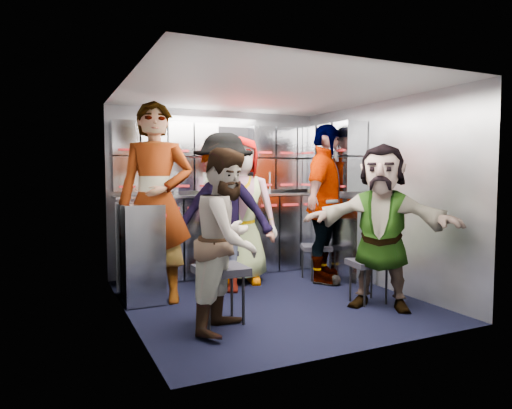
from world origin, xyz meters
name	(u,v)px	position (x,y,z in m)	size (l,w,h in m)	color
floor	(268,299)	(0.00, 0.00, 0.00)	(3.00, 3.00, 0.00)	black
wall_back	(218,192)	(0.00, 1.50, 1.05)	(2.80, 0.04, 2.10)	gray
wall_left	(126,201)	(-1.40, 0.00, 1.05)	(0.04, 3.00, 2.10)	gray
wall_right	(379,195)	(1.40, 0.00, 1.05)	(0.04, 3.00, 2.10)	gray
ceiling	(269,92)	(0.00, 0.00, 2.10)	(2.80, 3.00, 0.02)	silver
cart_bank_back	(223,236)	(0.00, 1.29, 0.49)	(2.68, 0.38, 0.99)	#A1A5B1
cart_bank_left	(140,252)	(-1.19, 0.56, 0.49)	(0.38, 0.76, 0.99)	#A1A5B1
counter	(223,195)	(0.00, 1.29, 1.01)	(2.68, 0.42, 0.03)	silver
locker_bank_back	(221,158)	(0.00, 1.35, 1.49)	(2.68, 0.28, 0.82)	#A1A5B1
locker_bank_right	(333,158)	(1.25, 0.70, 1.49)	(0.28, 1.00, 0.82)	#A1A5B1
right_cabinet	(336,237)	(1.25, 0.60, 0.50)	(0.28, 1.20, 1.00)	#A1A5B1
coffee_niche	(233,160)	(0.18, 1.41, 1.47)	(0.46, 0.16, 0.84)	black
red_latch_strip	(229,207)	(0.00, 1.09, 0.88)	(2.60, 0.02, 0.03)	#AD1C1F
jump_seat_near_left	(221,273)	(-0.69, -0.48, 0.44)	(0.42, 0.40, 0.50)	black
jump_seat_mid_left	(218,255)	(-0.30, 0.68, 0.37)	(0.39, 0.38, 0.42)	black
jump_seat_center	(235,243)	(0.04, 1.00, 0.44)	(0.47, 0.45, 0.50)	black
jump_seat_mid_right	(316,249)	(0.95, 0.59, 0.37)	(0.45, 0.44, 0.41)	black
jump_seat_near_right	(368,265)	(0.86, -0.51, 0.38)	(0.41, 0.39, 0.43)	black
attendant_standing	(156,202)	(-1.05, 0.42, 1.00)	(0.73, 0.48, 2.01)	black
attendant_arc_a	(228,240)	(-0.69, -0.66, 0.75)	(0.73, 0.57, 1.50)	black
attendant_arc_b	(223,213)	(-0.30, 0.50, 0.86)	(1.11, 0.64, 1.73)	black
attendant_arc_c	(241,210)	(0.04, 0.82, 0.86)	(0.84, 0.55, 1.72)	black
attendant_arc_d	(325,204)	(0.95, 0.41, 0.94)	(1.10, 0.46, 1.87)	black
attendant_arc_e	(381,226)	(0.86, -0.69, 0.79)	(1.47, 0.47, 1.58)	black
bottle_left	(176,184)	(-0.63, 1.24, 1.17)	(0.07, 0.07, 0.28)	white
bottle_mid	(204,184)	(-0.27, 1.24, 1.17)	(0.07, 0.07, 0.27)	white
bottle_right	(269,183)	(0.62, 1.24, 1.17)	(0.07, 0.07, 0.28)	white
cup_left	(151,191)	(-0.92, 1.23, 1.08)	(0.09, 0.09, 0.11)	tan
cup_right	(310,189)	(1.25, 1.23, 1.08)	(0.07, 0.07, 0.10)	tan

